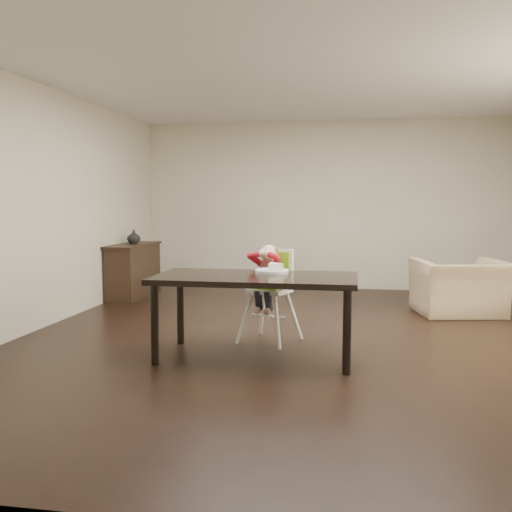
{
  "coord_description": "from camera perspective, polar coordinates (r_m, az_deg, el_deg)",
  "views": [
    {
      "loc": [
        0.42,
        -5.79,
        1.41
      ],
      "look_at": [
        -0.5,
        -0.47,
        0.89
      ],
      "focal_mm": 40.0,
      "sensor_mm": 36.0,
      "label": 1
    }
  ],
  "objects": [
    {
      "name": "ground",
      "position": [
        5.97,
        5.53,
        -8.21
      ],
      "size": [
        7.0,
        7.0,
        0.0
      ],
      "primitive_type": "plane",
      "color": "black",
      "rests_on": "ground"
    },
    {
      "name": "room_walls",
      "position": [
        5.82,
        5.7,
        9.84
      ],
      "size": [
        6.02,
        7.02,
        2.71
      ],
      "color": "beige",
      "rests_on": "ground"
    },
    {
      "name": "dining_table",
      "position": [
        5.11,
        -0.05,
        -2.84
      ],
      "size": [
        1.8,
        0.9,
        0.75
      ],
      "color": "black",
      "rests_on": "ground"
    },
    {
      "name": "high_chair",
      "position": [
        5.73,
        1.48,
        -1.73
      ],
      "size": [
        0.52,
        0.52,
        0.98
      ],
      "rotation": [
        0.0,
        0.0,
        -0.35
      ],
      "color": "white",
      "rests_on": "ground"
    },
    {
      "name": "plate",
      "position": [
        5.29,
        1.67,
        -1.36
      ],
      "size": [
        0.32,
        0.32,
        0.09
      ],
      "rotation": [
        0.0,
        0.0,
        0.03
      ],
      "color": "white",
      "rests_on": "dining_table"
    },
    {
      "name": "armchair",
      "position": [
        7.52,
        19.73,
        -2.1
      ],
      "size": [
        1.17,
        0.88,
        0.92
      ],
      "primitive_type": "imported",
      "rotation": [
        0.0,
        0.0,
        3.34
      ],
      "color": "tan",
      "rests_on": "ground"
    },
    {
      "name": "sideboard",
      "position": [
        8.6,
        -12.15,
        -1.42
      ],
      "size": [
        0.44,
        1.26,
        0.79
      ],
      "color": "black",
      "rests_on": "ground"
    },
    {
      "name": "vase",
      "position": [
        8.59,
        -12.12,
        1.87
      ],
      "size": [
        0.21,
        0.22,
        0.2
      ],
      "primitive_type": "imported",
      "rotation": [
        0.0,
        0.0,
        -0.08
      ],
      "color": "#99999E",
      "rests_on": "sideboard"
    }
  ]
}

